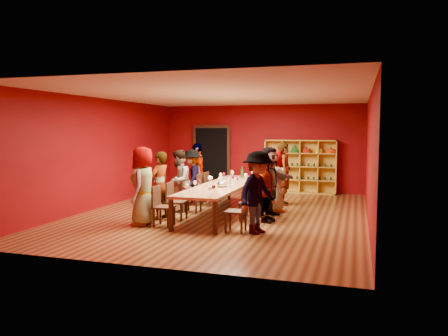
# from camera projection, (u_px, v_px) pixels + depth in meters

# --- Properties ---
(room_shell) EXTENTS (7.10, 9.10, 3.04)m
(room_shell) POSITION_uv_depth(u_px,v_px,m) (223.00, 155.00, 11.01)
(room_shell) COLOR #573017
(room_shell) RESTS_ON ground
(tasting_table) EXTENTS (1.10, 4.50, 0.75)m
(tasting_table) POSITION_uv_depth(u_px,v_px,m) (223.00, 187.00, 11.08)
(tasting_table) COLOR #B5784B
(tasting_table) RESTS_ON ground
(doorway) EXTENTS (1.40, 0.17, 2.30)m
(doorway) POSITION_uv_depth(u_px,v_px,m) (212.00, 158.00, 15.79)
(doorway) COLOR black
(doorway) RESTS_ON ground
(shelving_unit) EXTENTS (2.40, 0.40, 1.80)m
(shelving_unit) POSITION_uv_depth(u_px,v_px,m) (300.00, 164.00, 14.76)
(shelving_unit) COLOR gold
(shelving_unit) RESTS_ON ground
(chair_person_left_0) EXTENTS (0.42, 0.42, 0.89)m
(chair_person_left_0) POSITION_uv_depth(u_px,v_px,m) (161.00, 204.00, 9.67)
(chair_person_left_0) COLOR black
(chair_person_left_0) RESTS_ON ground
(person_left_0) EXTENTS (0.61, 0.93, 1.76)m
(person_left_0) POSITION_uv_depth(u_px,v_px,m) (143.00, 186.00, 9.76)
(person_left_0) COLOR #4C4C51
(person_left_0) RESTS_ON ground
(chair_person_left_1) EXTENTS (0.42, 0.42, 0.89)m
(chair_person_left_1) POSITION_uv_depth(u_px,v_px,m) (174.00, 199.00, 10.37)
(chair_person_left_1) COLOR black
(chair_person_left_1) RESTS_ON ground
(person_left_1) EXTENTS (0.57, 0.68, 1.62)m
(person_left_1) POSITION_uv_depth(u_px,v_px,m) (160.00, 185.00, 10.45)
(person_left_1) COLOR #454549
(person_left_1) RESTS_ON ground
(chair_person_left_2) EXTENTS (0.42, 0.42, 0.89)m
(chair_person_left_2) POSITION_uv_depth(u_px,v_px,m) (189.00, 193.00, 11.31)
(chair_person_left_2) COLOR black
(chair_person_left_2) RESTS_ON ground
(person_left_2) EXTENTS (0.51, 0.82, 1.62)m
(person_left_2) POSITION_uv_depth(u_px,v_px,m) (179.00, 181.00, 11.37)
(person_left_2) COLOR #C9868D
(person_left_2) RESTS_ON ground
(chair_person_left_3) EXTENTS (0.42, 0.42, 0.89)m
(chair_person_left_3) POSITION_uv_depth(u_px,v_px,m) (203.00, 188.00, 12.31)
(chair_person_left_3) COLOR black
(chair_person_left_3) RESTS_ON ground
(person_left_3) EXTENTS (0.71, 1.10, 1.58)m
(person_left_3) POSITION_uv_depth(u_px,v_px,m) (192.00, 177.00, 12.38)
(person_left_3) COLOR #5571AE
(person_left_3) RESTS_ON ground
(chair_person_left_4) EXTENTS (0.42, 0.42, 0.89)m
(chair_person_left_4) POSITION_uv_depth(u_px,v_px,m) (210.00, 185.00, 12.88)
(chair_person_left_4) COLOR black
(chair_person_left_4) RESTS_ON ground
(person_left_4) EXTENTS (0.84, 1.12, 1.75)m
(person_left_4) POSITION_uv_depth(u_px,v_px,m) (197.00, 172.00, 12.96)
(person_left_4) COLOR #121533
(person_left_4) RESTS_ON ground
(chair_person_right_0) EXTENTS (0.42, 0.42, 0.89)m
(chair_person_right_0) POSITION_uv_depth(u_px,v_px,m) (239.00, 209.00, 9.10)
(chair_person_right_0) COLOR black
(chair_person_right_0) RESTS_ON ground
(person_right_0) EXTENTS (0.85, 1.19, 1.71)m
(person_right_0) POSITION_uv_depth(u_px,v_px,m) (258.00, 192.00, 8.95)
(person_right_0) COLOR #141737
(person_right_0) RESTS_ON ground
(chair_person_right_1) EXTENTS (0.42, 0.42, 0.89)m
(chair_person_right_1) POSITION_uv_depth(u_px,v_px,m) (252.00, 200.00, 10.18)
(chair_person_right_1) COLOR black
(chair_person_right_1) RESTS_ON ground
(person_right_1) EXTENTS (0.60, 0.95, 1.50)m
(person_right_1) POSITION_uv_depth(u_px,v_px,m) (266.00, 190.00, 10.06)
(person_right_1) COLOR #D79093
(person_right_1) RESTS_ON ground
(chair_person_right_2) EXTENTS (0.42, 0.42, 0.89)m
(chair_person_right_2) POSITION_uv_depth(u_px,v_px,m) (259.00, 196.00, 10.84)
(chair_person_right_2) COLOR black
(chair_person_right_2) RESTS_ON ground
(person_right_2) EXTENTS (1.05, 1.66, 1.73)m
(person_right_2) POSITION_uv_depth(u_px,v_px,m) (269.00, 182.00, 10.74)
(person_right_2) COLOR #121833
(person_right_2) RESTS_ON ground
(chair_person_right_3) EXTENTS (0.42, 0.42, 0.89)m
(chair_person_right_3) POSITION_uv_depth(u_px,v_px,m) (264.00, 192.00, 11.49)
(chair_person_right_3) COLOR black
(chair_person_right_3) RESTS_ON ground
(person_right_3) EXTENTS (0.69, 0.89, 1.62)m
(person_right_3) POSITION_uv_depth(u_px,v_px,m) (275.00, 181.00, 11.39)
(person_right_3) COLOR pink
(person_right_3) RESTS_ON ground
(chair_person_right_4) EXTENTS (0.42, 0.42, 0.89)m
(chair_person_right_4) POSITION_uv_depth(u_px,v_px,m) (272.00, 187.00, 12.51)
(chair_person_right_4) COLOR black
(chair_person_right_4) RESTS_ON ground
(person_right_4) EXTENTS (0.56, 0.71, 1.78)m
(person_right_4) POSITION_uv_depth(u_px,v_px,m) (284.00, 174.00, 12.37)
(person_right_4) COLOR beige
(person_right_4) RESTS_ON ground
(wine_glass_0) EXTENTS (0.07, 0.07, 0.18)m
(wine_glass_0) POSITION_uv_depth(u_px,v_px,m) (205.00, 185.00, 9.91)
(wine_glass_0) COLOR white
(wine_glass_0) RESTS_ON tasting_table
(wine_glass_1) EXTENTS (0.09, 0.09, 0.22)m
(wine_glass_1) POSITION_uv_depth(u_px,v_px,m) (231.00, 172.00, 12.79)
(wine_glass_1) COLOR white
(wine_glass_1) RESTS_ON tasting_table
(wine_glass_2) EXTENTS (0.07, 0.07, 0.18)m
(wine_glass_2) POSITION_uv_depth(u_px,v_px,m) (184.00, 189.00, 9.27)
(wine_glass_2) COLOR white
(wine_glass_2) RESTS_ON tasting_table
(wine_glass_3) EXTENTS (0.07, 0.07, 0.19)m
(wine_glass_3) POSITION_uv_depth(u_px,v_px,m) (235.00, 180.00, 10.92)
(wine_glass_3) COLOR white
(wine_glass_3) RESTS_ON tasting_table
(wine_glass_4) EXTENTS (0.08, 0.08, 0.21)m
(wine_glass_4) POSITION_uv_depth(u_px,v_px,m) (195.00, 183.00, 10.13)
(wine_glass_4) COLOR white
(wine_glass_4) RESTS_ON tasting_table
(wine_glass_5) EXTENTS (0.08, 0.08, 0.19)m
(wine_glass_5) POSITION_uv_depth(u_px,v_px,m) (252.00, 173.00, 12.72)
(wine_glass_5) COLOR white
(wine_glass_5) RESTS_ON tasting_table
(wine_glass_6) EXTENTS (0.08, 0.08, 0.21)m
(wine_glass_6) POSITION_uv_depth(u_px,v_px,m) (253.00, 172.00, 12.67)
(wine_glass_6) COLOR white
(wine_glass_6) RESTS_ON tasting_table
(wine_glass_7) EXTENTS (0.08, 0.08, 0.19)m
(wine_glass_7) POSITION_uv_depth(u_px,v_px,m) (246.00, 176.00, 11.93)
(wine_glass_7) COLOR white
(wine_glass_7) RESTS_ON tasting_table
(wine_glass_8) EXTENTS (0.09, 0.09, 0.22)m
(wine_glass_8) POSITION_uv_depth(u_px,v_px,m) (210.00, 189.00, 9.11)
(wine_glass_8) COLOR white
(wine_glass_8) RESTS_ON tasting_table
(wine_glass_9) EXTENTS (0.08, 0.08, 0.20)m
(wine_glass_9) POSITION_uv_depth(u_px,v_px,m) (225.00, 183.00, 10.24)
(wine_glass_9) COLOR white
(wine_glass_9) RESTS_ON tasting_table
(wine_glass_10) EXTENTS (0.08, 0.08, 0.19)m
(wine_glass_10) POSITION_uv_depth(u_px,v_px,m) (211.00, 178.00, 11.30)
(wine_glass_10) COLOR white
(wine_glass_10) RESTS_ON tasting_table
(wine_glass_11) EXTENTS (0.09, 0.09, 0.22)m
(wine_glass_11) POSITION_uv_depth(u_px,v_px,m) (187.00, 186.00, 9.52)
(wine_glass_11) COLOR white
(wine_glass_11) RESTS_ON tasting_table
(wine_glass_12) EXTENTS (0.07, 0.07, 0.18)m
(wine_glass_12) POSITION_uv_depth(u_px,v_px,m) (237.00, 179.00, 11.12)
(wine_glass_12) COLOR white
(wine_glass_12) RESTS_ON tasting_table
(wine_glass_13) EXTENTS (0.09, 0.09, 0.21)m
(wine_glass_13) POSITION_uv_depth(u_px,v_px,m) (221.00, 175.00, 11.87)
(wine_glass_13) COLOR white
(wine_glass_13) RESTS_ON tasting_table
(wine_glass_14) EXTENTS (0.08, 0.08, 0.21)m
(wine_glass_14) POSITION_uv_depth(u_px,v_px,m) (214.00, 187.00, 9.37)
(wine_glass_14) COLOR white
(wine_glass_14) RESTS_ON tasting_table
(wine_glass_15) EXTENTS (0.09, 0.09, 0.22)m
(wine_glass_15) POSITION_uv_depth(u_px,v_px,m) (224.00, 174.00, 12.07)
(wine_glass_15) COLOR white
(wine_glass_15) RESTS_ON tasting_table
(wine_glass_16) EXTENTS (0.09, 0.09, 0.22)m
(wine_glass_16) POSITION_uv_depth(u_px,v_px,m) (219.00, 180.00, 10.71)
(wine_glass_16) COLOR white
(wine_glass_16) RESTS_ON tasting_table
(wine_glass_17) EXTENTS (0.08, 0.08, 0.19)m
(wine_glass_17) POSITION_uv_depth(u_px,v_px,m) (223.00, 185.00, 9.96)
(wine_glass_17) COLOR white
(wine_glass_17) RESTS_ON tasting_table
(wine_glass_18) EXTENTS (0.09, 0.09, 0.22)m
(wine_glass_18) POSITION_uv_depth(u_px,v_px,m) (246.00, 175.00, 11.80)
(wine_glass_18) COLOR white
(wine_glass_18) RESTS_ON tasting_table
(wine_glass_19) EXTENTS (0.08, 0.08, 0.19)m
(wine_glass_19) POSITION_uv_depth(u_px,v_px,m) (233.00, 178.00, 11.37)
(wine_glass_19) COLOR white
(wine_glass_19) RESTS_ON tasting_table
(wine_glass_20) EXTENTS (0.09, 0.09, 0.22)m
(wine_glass_20) POSITION_uv_depth(u_px,v_px,m) (210.00, 178.00, 11.12)
(wine_glass_20) COLOR white
(wine_glass_20) RESTS_ON tasting_table
(wine_glass_21) EXTENTS (0.09, 0.09, 0.22)m
(wine_glass_21) POSITION_uv_depth(u_px,v_px,m) (232.00, 173.00, 12.43)
(wine_glass_21) COLOR white
(wine_glass_21) RESTS_ON tasting_table
(wine_glass_22) EXTENTS (0.08, 0.08, 0.21)m
(wine_glass_22) POSITION_uv_depth(u_px,v_px,m) (199.00, 182.00, 10.41)
(wine_glass_22) COLOR white
(wine_glass_22) RESTS_ON tasting_table
(wine_glass_23) EXTENTS (0.08, 0.08, 0.19)m
(wine_glass_23) POSITION_uv_depth(u_px,v_px,m) (232.00, 172.00, 12.97)
(wine_glass_23) COLOR white
(wine_glass_23) RESTS_ON tasting_table
(spittoon_bowl) EXTENTS (0.27, 0.27, 0.15)m
(spittoon_bowl) POSITION_uv_depth(u_px,v_px,m) (222.00, 184.00, 10.59)
(spittoon_bowl) COLOR #AFB1B6
(spittoon_bowl) RESTS_ON tasting_table
(carafe_a) EXTENTS (0.10, 0.10, 0.24)m
(carafe_a) POSITION_uv_depth(u_px,v_px,m) (221.00, 180.00, 11.11)
(carafe_a) COLOR white
(carafe_a) RESTS_ON tasting_table
(carafe_b) EXTENTS (0.12, 0.12, 0.26)m
(carafe_b) POSITION_uv_depth(u_px,v_px,m) (229.00, 183.00, 10.49)
(carafe_b) COLOR white
(carafe_b) RESTS_ON tasting_table
(wine_bottle) EXTENTS (0.09, 0.09, 0.33)m
(wine_bottle) POSITION_uv_depth(u_px,v_px,m) (242.00, 173.00, 12.66)
(wine_bottle) COLOR #153919
(wine_bottle) RESTS_ON tasting_table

